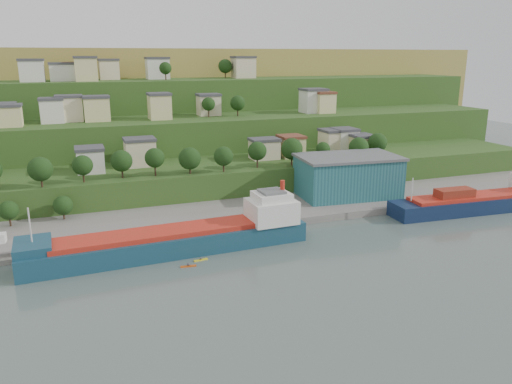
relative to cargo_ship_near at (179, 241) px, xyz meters
name	(u,v)px	position (x,y,z in m)	size (l,w,h in m)	color
ground	(235,257)	(11.22, -7.65, -2.71)	(500.00, 500.00, 0.00)	#465550
quay	(271,213)	(31.22, 20.35, -2.71)	(220.00, 26.00, 4.00)	slate
hillside	(138,142)	(11.23, 161.03, -2.63)	(360.00, 211.06, 96.00)	#284719
cargo_ship_near	(179,241)	(0.00, 0.00, 0.00)	(66.36, 12.94, 16.97)	#153E52
cargo_ship_far	(484,202)	(92.20, 1.07, -0.31)	(56.46, 12.78, 15.21)	#0D1A3B
warehouse	(348,176)	(58.38, 23.35, 5.72)	(32.51, 21.57, 12.80)	#1E505A
dinghy	(22,245)	(-34.79, 13.03, -1.11)	(3.99, 1.49, 0.80)	silver
kayak_orange	(188,266)	(-0.07, -9.34, -2.45)	(3.52, 0.95, 0.87)	#CD4D12
kayak_yellow	(201,259)	(3.34, -6.87, -2.47)	(3.26, 0.97, 0.80)	yellow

